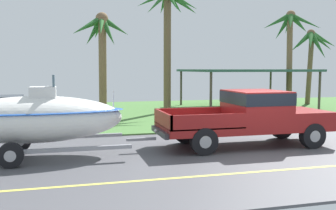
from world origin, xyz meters
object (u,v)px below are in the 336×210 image
object	(u,v)px
palm_tree_near_right	(312,46)
palm_tree_mid	(169,19)
palm_tree_far_left	(290,35)
carport_awning	(245,71)
palm_tree_near_left	(101,39)
pickup_truck_towing	(254,115)
boat_on_trailer	(34,119)

from	to	relation	value
palm_tree_near_right	palm_tree_mid	size ratio (longest dim) A/B	0.74
palm_tree_far_left	palm_tree_near_right	bearing A→B (deg)	37.01
palm_tree_mid	palm_tree_far_left	world-z (taller)	palm_tree_mid
carport_awning	palm_tree_mid	bearing A→B (deg)	-169.15
palm_tree_near_left	palm_tree_mid	distance (m)	4.67
palm_tree_near_left	pickup_truck_towing	bearing A→B (deg)	-60.21
palm_tree_near_left	palm_tree_mid	xyz separation A→B (m)	(3.91, 2.17, 1.34)
boat_on_trailer	carport_awning	bearing A→B (deg)	42.19
boat_on_trailer	palm_tree_mid	bearing A→B (deg)	56.03
boat_on_trailer	carport_awning	xyz separation A→B (m)	(11.65, 10.56, 1.26)
palm_tree_near_right	palm_tree_far_left	bearing A→B (deg)	-142.99
palm_tree_mid	palm_tree_far_left	xyz separation A→B (m)	(7.28, -0.53, -0.73)
carport_awning	palm_tree_mid	world-z (taller)	palm_tree_mid
palm_tree_mid	palm_tree_far_left	distance (m)	7.34
pickup_truck_towing	palm_tree_near_left	world-z (taller)	palm_tree_near_left
pickup_truck_towing	palm_tree_mid	distance (m)	10.46
boat_on_trailer	palm_tree_far_left	bearing A→B (deg)	33.35
carport_awning	palm_tree_far_left	distance (m)	3.35
pickup_truck_towing	palm_tree_near_left	size ratio (longest dim) A/B	1.11
carport_awning	palm_tree_near_right	world-z (taller)	palm_tree_near_right
palm_tree_near_left	palm_tree_far_left	distance (m)	11.33
palm_tree_mid	palm_tree_far_left	bearing A→B (deg)	-4.20
palm_tree_near_right	palm_tree_mid	xyz separation A→B (m)	(-10.56, -1.94, 1.19)
pickup_truck_towing	boat_on_trailer	bearing A→B (deg)	180.00
palm_tree_near_left	palm_tree_near_right	world-z (taller)	palm_tree_near_right
pickup_truck_towing	palm_tree_far_left	size ratio (longest dim) A/B	0.97
boat_on_trailer	carport_awning	world-z (taller)	carport_awning
pickup_truck_towing	palm_tree_near_right	xyz separation A→B (m)	(10.24, 11.51, 3.04)
palm_tree_far_left	palm_tree_mid	bearing A→B (deg)	175.80
pickup_truck_towing	palm_tree_near_right	world-z (taller)	palm_tree_near_right
boat_on_trailer	palm_tree_near_right	bearing A→B (deg)	34.08
pickup_truck_towing	carport_awning	world-z (taller)	carport_awning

